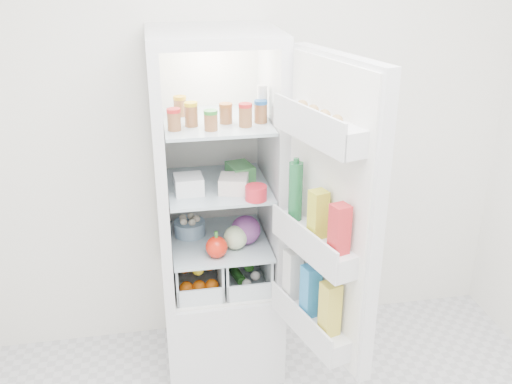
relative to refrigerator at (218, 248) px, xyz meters
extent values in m
cube|color=white|center=(0.20, 0.25, 0.63)|extent=(3.00, 0.02, 2.60)
cube|color=silver|center=(0.00, -0.04, -0.42)|extent=(0.60, 0.60, 0.50)
cube|color=silver|center=(0.00, -0.04, 1.11)|extent=(0.60, 0.60, 0.05)
cube|color=silver|center=(0.00, 0.24, 0.46)|extent=(0.60, 0.05, 1.25)
cube|color=silver|center=(-0.28, -0.04, 0.46)|extent=(0.05, 0.60, 1.25)
cube|color=silver|center=(0.27, -0.04, 0.46)|extent=(0.05, 0.60, 1.25)
cube|color=white|center=(0.00, 0.21, 0.46)|extent=(0.50, 0.01, 1.25)
sphere|color=white|center=(0.00, 0.17, 1.04)|extent=(0.05, 0.05, 0.05)
cube|color=#AEC1CB|center=(0.00, -0.06, 0.07)|extent=(0.49, 0.53, 0.01)
cube|color=#AEC1CB|center=(0.00, -0.06, 0.38)|extent=(0.49, 0.53, 0.02)
cube|color=#AEC1CB|center=(0.00, -0.06, 0.71)|extent=(0.49, 0.53, 0.02)
cylinder|color=#B21919|center=(-0.20, -0.20, 0.76)|extent=(0.06, 0.06, 0.08)
cylinder|color=gold|center=(-0.12, -0.15, 0.76)|extent=(0.06, 0.06, 0.08)
cylinder|color=#267226|center=(-0.04, -0.23, 0.76)|extent=(0.06, 0.06, 0.08)
cylinder|color=brown|center=(0.04, -0.13, 0.76)|extent=(0.06, 0.06, 0.08)
cylinder|color=#B21919|center=(0.12, -0.20, 0.76)|extent=(0.06, 0.06, 0.08)
cylinder|color=#194C8C|center=(0.20, -0.15, 0.76)|extent=(0.06, 0.06, 0.08)
cylinder|color=#BF8C19|center=(-0.16, 0.03, 0.76)|extent=(0.06, 0.06, 0.08)
cylinder|color=silver|center=(0.21, -0.11, 0.81)|extent=(0.06, 0.06, 0.17)
cube|color=white|center=(-0.15, -0.14, 0.43)|extent=(0.14, 0.14, 0.09)
cube|color=silver|center=(0.07, -0.17, 0.43)|extent=(0.16, 0.16, 0.08)
cylinder|color=red|center=(0.15, -0.28, 0.43)|extent=(0.13, 0.13, 0.07)
cube|color=#3F8B45|center=(0.12, -0.04, 0.44)|extent=(0.14, 0.17, 0.09)
sphere|color=#501C53|center=(0.13, -0.12, 0.16)|extent=(0.15, 0.15, 0.15)
sphere|color=red|center=(-0.03, -0.24, 0.14)|extent=(0.11, 0.11, 0.11)
cylinder|color=#85A8C7|center=(-0.14, 0.02, 0.12)|extent=(0.20, 0.20, 0.08)
sphere|color=beige|center=(0.07, -0.17, 0.14)|extent=(0.12, 0.12, 0.12)
sphere|color=orange|center=(-0.19, -0.18, -0.12)|extent=(0.07, 0.07, 0.07)
sphere|color=orange|center=(-0.12, -0.18, -0.12)|extent=(0.07, 0.07, 0.07)
sphere|color=orange|center=(-0.06, -0.18, -0.12)|extent=(0.07, 0.07, 0.07)
sphere|color=orange|center=(-0.19, -0.06, -0.06)|extent=(0.07, 0.07, 0.07)
sphere|color=orange|center=(-0.12, -0.06, -0.06)|extent=(0.07, 0.07, 0.07)
sphere|color=orange|center=(-0.06, -0.06, -0.06)|extent=(0.07, 0.07, 0.07)
sphere|color=orange|center=(-0.15, 0.06, -0.12)|extent=(0.07, 0.07, 0.07)
sphere|color=yellow|center=(-0.16, -0.12, -0.03)|extent=(0.06, 0.06, 0.06)
sphere|color=yellow|center=(-0.09, -0.01, -0.03)|extent=(0.06, 0.06, 0.06)
sphere|color=yellow|center=(-0.12, -0.16, -0.03)|extent=(0.06, 0.06, 0.06)
cylinder|color=#194717|center=(0.08, -0.06, -0.13)|extent=(0.09, 0.21, 0.05)
cylinder|color=#194717|center=(0.16, -0.01, -0.08)|extent=(0.08, 0.21, 0.05)
sphere|color=white|center=(0.12, -0.18, -0.13)|extent=(0.05, 0.05, 0.05)
sphere|color=white|center=(0.17, -0.16, -0.10)|extent=(0.05, 0.05, 0.05)
cube|color=silver|center=(0.41, -0.62, 0.46)|extent=(0.23, 0.59, 1.30)
cube|color=white|center=(0.38, -0.63, 0.46)|extent=(0.17, 0.54, 1.26)
cube|color=silver|center=(0.33, -0.64, 0.83)|extent=(0.25, 0.51, 0.10)
cube|color=silver|center=(0.33, -0.64, 0.33)|extent=(0.25, 0.51, 0.10)
cube|color=silver|center=(0.33, -0.64, -0.07)|extent=(0.25, 0.51, 0.10)
sphere|color=#9B7546|center=(0.36, -0.76, 0.89)|extent=(0.05, 0.05, 0.05)
sphere|color=#9B7546|center=(0.34, -0.68, 0.89)|extent=(0.05, 0.05, 0.05)
sphere|color=#9B7546|center=(0.32, -0.60, 0.89)|extent=(0.05, 0.05, 0.05)
sphere|color=#9B7546|center=(0.29, -0.53, 0.89)|extent=(0.05, 0.05, 0.05)
cylinder|color=#1B5F33|center=(0.28, -0.50, 0.51)|extent=(0.06, 0.06, 0.26)
cube|color=yellow|center=(0.34, -0.67, 0.48)|extent=(0.08, 0.08, 0.20)
cube|color=red|center=(0.38, -0.81, 0.48)|extent=(0.08, 0.08, 0.20)
cube|color=white|center=(0.28, -0.50, 0.10)|extent=(0.09, 0.09, 0.24)
cube|color=#2884C9|center=(0.33, -0.64, 0.10)|extent=(0.09, 0.09, 0.24)
cube|color=yellow|center=(0.37, -0.79, 0.10)|extent=(0.09, 0.09, 0.24)
camera|label=1|loc=(-0.28, -2.66, 1.47)|focal=40.00mm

